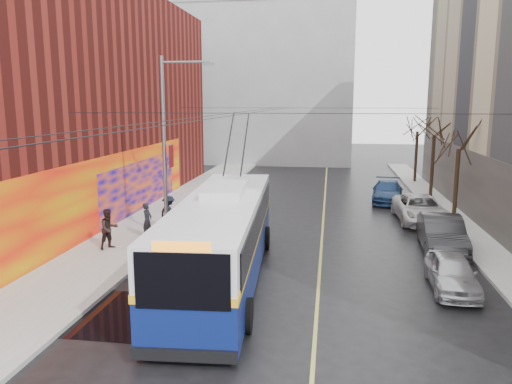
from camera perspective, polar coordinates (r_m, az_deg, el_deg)
ground at (r=15.33m, az=0.88°, el=-16.26°), size 140.00×140.00×0.00m
sidewalk_left at (r=28.23m, az=-12.12°, el=-3.81°), size 4.00×60.00×0.15m
sidewalk_right at (r=27.44m, az=23.50°, el=-4.87°), size 2.00×60.00×0.15m
lane_line at (r=28.43m, az=7.65°, el=-3.72°), size 0.12×50.00×0.01m
building_left at (r=32.83m, az=-24.69°, el=9.63°), size 12.11×36.00×14.00m
building_far at (r=59.14m, az=0.93°, el=12.42°), size 20.50×12.10×18.00m
streetlight_pole at (r=24.97m, az=-10.12°, el=5.54°), size 2.65×0.60×9.00m
catenary_wires at (r=28.70m, az=-0.21°, el=9.10°), size 18.00×60.00×0.22m
tree_near at (r=30.51m, az=22.25°, el=6.02°), size 3.20×3.20×6.40m
tree_mid at (r=37.33m, az=19.77°, el=7.26°), size 3.20×3.20×6.68m
tree_far at (r=44.21m, az=18.02°, el=7.60°), size 3.20×3.20×6.57m
puddle at (r=17.39m, az=-15.33°, el=-13.28°), size 2.52×3.81×0.01m
pigeons_flying at (r=24.03m, az=-1.19°, el=10.95°), size 0.85×1.82×1.57m
trolleybus at (r=19.19m, az=-3.92°, el=-5.15°), size 3.73×13.40×6.29m
parked_car_a at (r=19.86m, az=21.48°, el=-8.58°), size 1.70×3.98×1.34m
parked_car_b at (r=24.63m, az=20.47°, el=-4.52°), size 2.02×5.13×1.66m
parked_car_c at (r=30.17m, az=18.24°, el=-1.85°), size 2.75×5.62×1.54m
parked_car_d at (r=35.61m, az=14.81°, el=0.06°), size 2.56×5.19×1.45m
following_car at (r=32.36m, az=-1.18°, el=-0.57°), size 1.76×4.38×1.49m
pedestrian_a at (r=25.42m, az=-12.31°, el=-3.19°), size 0.47×0.67×1.75m
pedestrian_b at (r=23.94m, az=-16.45°, el=-4.06°), size 1.10×1.15×1.87m
pedestrian_c at (r=26.58m, az=-9.93°, el=-2.38°), size 1.39×1.21×1.87m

